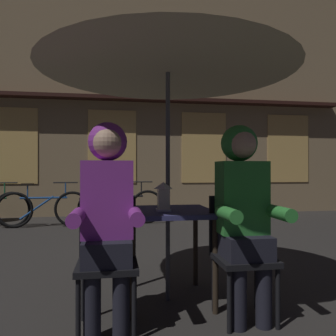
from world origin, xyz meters
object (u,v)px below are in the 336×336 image
at_px(chair_right, 240,249).
at_px(bicycle_third, 121,206).
at_px(patio_umbrella, 168,50).
at_px(bicycle_second, 44,208).
at_px(person_left_hooded, 107,203).
at_px(lantern, 163,196).
at_px(chair_left, 107,254).
at_px(cafe_table, 168,222).
at_px(person_right_hooded, 243,201).

xyz_separation_m(chair_right, bicycle_third, (-0.79, 4.21, -0.14)).
bearing_deg(patio_umbrella, bicycle_second, 115.06).
relative_size(patio_umbrella, bicycle_third, 1.37).
bearing_deg(bicycle_second, patio_umbrella, -64.94).
bearing_deg(person_left_hooded, lantern, 39.45).
relative_size(chair_left, bicycle_third, 0.52).
bearing_deg(bicycle_third, cafe_table, -85.40).
relative_size(patio_umbrella, lantern, 10.00).
height_order(lantern, person_left_hooded, person_left_hooded).
relative_size(chair_right, person_right_hooded, 0.62).
distance_m(patio_umbrella, bicycle_third, 4.21).
bearing_deg(bicycle_third, lantern, -86.18).
bearing_deg(lantern, bicycle_third, 93.82).
bearing_deg(chair_left, lantern, 34.66).
xyz_separation_m(patio_umbrella, chair_right, (0.48, -0.37, -1.57)).
bearing_deg(person_right_hooded, patio_umbrella, 138.43).
distance_m(chair_left, chair_right, 0.96).
height_order(person_right_hooded, bicycle_second, person_right_hooded).
xyz_separation_m(bicycle_second, bicycle_third, (1.43, 0.12, 0.00)).
relative_size(lantern, bicycle_second, 0.14).
height_order(person_left_hooded, bicycle_second, person_left_hooded).
xyz_separation_m(chair_right, bicycle_second, (-2.22, 4.09, -0.14)).
xyz_separation_m(chair_left, chair_right, (0.96, 0.00, 0.00)).
relative_size(cafe_table, chair_left, 0.85).
bearing_deg(lantern, person_right_hooded, -33.98).
height_order(patio_umbrella, person_right_hooded, patio_umbrella).
xyz_separation_m(lantern, chair_left, (-0.43, -0.30, -0.37)).
height_order(lantern, chair_left, lantern).
bearing_deg(patio_umbrella, chair_left, -142.45).
distance_m(patio_umbrella, person_right_hooded, 1.37).
relative_size(person_left_hooded, bicycle_third, 0.83).
distance_m(chair_right, person_left_hooded, 1.03).
bearing_deg(patio_umbrella, person_left_hooded, -138.43).
xyz_separation_m(lantern, person_right_hooded, (0.53, -0.36, -0.01)).
distance_m(person_left_hooded, person_right_hooded, 0.96).
bearing_deg(chair_right, person_left_hooded, -176.61).
bearing_deg(bicycle_third, bicycle_second, -175.24).
relative_size(chair_left, person_right_hooded, 0.62).
bearing_deg(chair_left, patio_umbrella, 37.55).
bearing_deg(lantern, patio_umbrella, 55.74).
xyz_separation_m(chair_left, person_right_hooded, (0.96, -0.06, 0.36)).
bearing_deg(cafe_table, chair_left, -142.45).
bearing_deg(chair_left, person_left_hooded, -90.00).
height_order(chair_left, chair_right, same).
height_order(lantern, bicycle_third, lantern).
bearing_deg(person_left_hooded, chair_right, 3.39).
distance_m(lantern, person_left_hooded, 0.56).
distance_m(cafe_table, chair_left, 0.62).
distance_m(chair_left, bicycle_second, 4.28).
bearing_deg(bicycle_third, person_right_hooded, -79.52).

